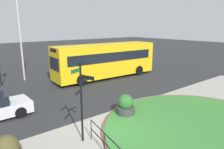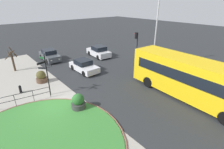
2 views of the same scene
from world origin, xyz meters
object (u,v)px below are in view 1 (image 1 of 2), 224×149
object	(u,v)px
signpost_directional	(82,96)
planter_near_signpost	(126,106)
lamppost_tall	(20,32)
bus_yellow	(106,60)

from	to	relation	value
signpost_directional	planter_near_signpost	xyz separation A→B (m)	(3.41, 0.91, -1.61)
lamppost_tall	planter_near_signpost	world-z (taller)	lamppost_tall
signpost_directional	lamppost_tall	distance (m)	13.07
planter_near_signpost	signpost_directional	bearing A→B (deg)	-165.10
lamppost_tall	signpost_directional	bearing A→B (deg)	-95.15
signpost_directional	planter_near_signpost	world-z (taller)	signpost_directional
bus_yellow	lamppost_tall	bearing A→B (deg)	-27.78
bus_yellow	lamppost_tall	distance (m)	8.32
signpost_directional	lamppost_tall	bearing A→B (deg)	84.85
bus_yellow	signpost_directional	bearing A→B (deg)	51.07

